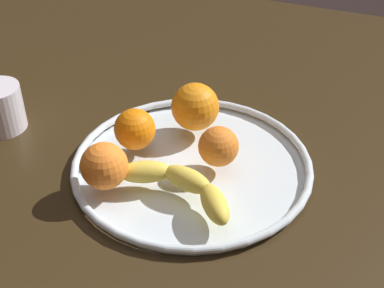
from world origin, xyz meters
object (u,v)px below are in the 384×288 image
(orange_center, at_px, (195,107))
(banana, at_px, (179,184))
(fruit_bowl, at_px, (192,164))
(orange_back_right, at_px, (218,146))
(orange_back_left, at_px, (135,129))
(orange_front_right, at_px, (104,166))

(orange_center, bearing_deg, banana, 103.99)
(fruit_bowl, distance_m, orange_back_right, 0.06)
(orange_back_left, distance_m, orange_center, 0.11)
(fruit_bowl, distance_m, orange_center, 0.10)
(orange_back_left, distance_m, orange_back_right, 0.13)
(orange_back_right, bearing_deg, banana, 72.40)
(orange_front_right, bearing_deg, orange_center, -109.23)
(banana, bearing_deg, orange_front_right, 24.61)
(fruit_bowl, height_order, banana, banana)
(orange_center, height_order, orange_front_right, orange_center)
(banana, height_order, orange_front_right, orange_front_right)
(orange_back_right, distance_m, orange_front_right, 0.17)
(banana, distance_m, orange_front_right, 0.11)
(orange_back_right, bearing_deg, fruit_bowl, 12.55)
(fruit_bowl, relative_size, orange_center, 4.72)
(fruit_bowl, distance_m, orange_back_left, 0.10)
(orange_back_left, bearing_deg, orange_center, -128.38)
(fruit_bowl, height_order, orange_center, orange_center)
(fruit_bowl, height_order, orange_back_right, orange_back_right)
(fruit_bowl, bearing_deg, orange_center, -71.24)
(orange_back_left, height_order, orange_center, orange_center)
(fruit_bowl, bearing_deg, orange_front_right, 46.83)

